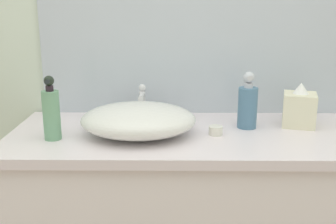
% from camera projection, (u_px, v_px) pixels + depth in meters
% --- Properties ---
extents(bathroom_wall_rear, '(6.00, 0.06, 2.60)m').
position_uv_depth(bathroom_wall_rear, '(188.00, 13.00, 1.68)').
color(bathroom_wall_rear, silver).
rests_on(bathroom_wall_rear, ground).
extents(sink_basin, '(0.40, 0.33, 0.11)m').
position_uv_depth(sink_basin, '(138.00, 120.00, 1.44)').
color(sink_basin, silver).
rests_on(sink_basin, vanity_counter).
extents(faucet, '(0.03, 0.11, 0.14)m').
position_uv_depth(faucet, '(142.00, 100.00, 1.61)').
color(faucet, silver).
rests_on(faucet, vanity_counter).
extents(soap_dispenser, '(0.06, 0.06, 0.22)m').
position_uv_depth(soap_dispenser, '(51.00, 112.00, 1.39)').
color(soap_dispenser, '#6CA078').
rests_on(soap_dispenser, vanity_counter).
extents(lotion_bottle, '(0.07, 0.07, 0.21)m').
position_uv_depth(lotion_bottle, '(248.00, 105.00, 1.52)').
color(lotion_bottle, teal).
rests_on(lotion_bottle, vanity_counter).
extents(tissue_box, '(0.14, 0.14, 0.16)m').
position_uv_depth(tissue_box, '(299.00, 108.00, 1.54)').
color(tissue_box, beige).
rests_on(tissue_box, vanity_counter).
extents(candle_jar, '(0.05, 0.05, 0.03)m').
position_uv_depth(candle_jar, '(216.00, 130.00, 1.45)').
color(candle_jar, silver).
rests_on(candle_jar, vanity_counter).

